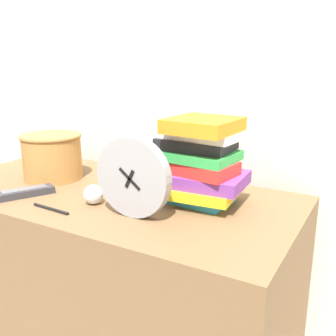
{
  "coord_description": "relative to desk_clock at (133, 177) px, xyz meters",
  "views": [
    {
      "loc": [
        0.72,
        -0.62,
        1.1
      ],
      "look_at": [
        0.23,
        0.25,
        0.82
      ],
      "focal_mm": 42.0,
      "sensor_mm": 36.0,
      "label": 1
    }
  ],
  "objects": [
    {
      "name": "desk_clock",
      "position": [
        0.0,
        0.0,
        0.0
      ],
      "size": [
        0.21,
        0.03,
        0.21
      ],
      "color": "#99999E",
      "rests_on": "desk"
    },
    {
      "name": "desk",
      "position": [
        -0.18,
        0.12,
        -0.46
      ],
      "size": [
        1.14,
        0.55,
        0.71
      ],
      "color": "brown",
      "rests_on": "ground_plane"
    },
    {
      "name": "pen",
      "position": [
        -0.22,
        -0.08,
        -0.1
      ],
      "size": [
        0.13,
        0.02,
        0.01
      ],
      "color": "black",
      "rests_on": "desk"
    },
    {
      "name": "crumpled_paper_ball",
      "position": [
        -0.15,
        0.02,
        -0.08
      ],
      "size": [
        0.05,
        0.05,
        0.05
      ],
      "color": "white",
      "rests_on": "desk"
    },
    {
      "name": "book_stack",
      "position": [
        0.11,
        0.17,
        0.02
      ],
      "size": [
        0.24,
        0.2,
        0.24
      ],
      "color": "#2D9ED1",
      "rests_on": "desk"
    },
    {
      "name": "basket",
      "position": [
        -0.43,
        0.14,
        -0.02
      ],
      "size": [
        0.2,
        0.2,
        0.15
      ],
      "color": "#B27A3D",
      "rests_on": "desk"
    },
    {
      "name": "tv_remote",
      "position": [
        -0.37,
        -0.03,
        -0.09
      ],
      "size": [
        0.12,
        0.17,
        0.02
      ],
      "color": "#333338",
      "rests_on": "desk"
    },
    {
      "name": "wall_back",
      "position": [
        -0.18,
        0.46,
        0.39
      ],
      "size": [
        6.0,
        0.04,
        2.4
      ],
      "color": "silver",
      "rests_on": "ground_plane"
    }
  ]
}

